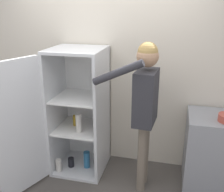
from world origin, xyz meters
name	(u,v)px	position (x,y,z in m)	size (l,w,h in m)	color
wall_back	(109,71)	(0.00, 0.98, 1.27)	(7.00, 0.06, 2.55)	beige
refrigerator	(69,115)	(-0.40, 0.52, 0.80)	(0.94, 1.26, 1.62)	silver
person	(145,98)	(0.56, 0.41, 1.14)	(0.67, 0.52, 1.75)	#726656
counter	(210,151)	(1.33, 0.63, 0.45)	(0.57, 0.60, 0.91)	gray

